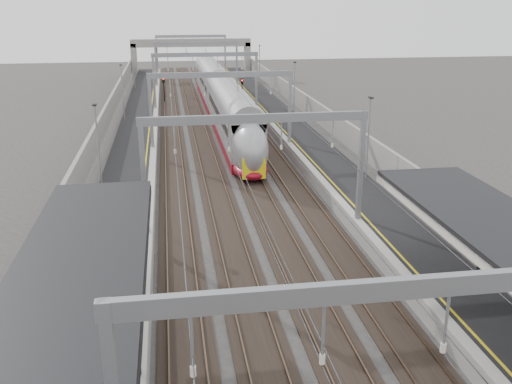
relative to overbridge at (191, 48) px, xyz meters
name	(u,v)px	position (x,y,z in m)	size (l,w,h in m)	color
platform_left	(136,145)	(-8.00, -55.00, -4.81)	(4.00, 120.00, 1.00)	black
platform_right	(300,139)	(8.00, -55.00, -4.81)	(4.00, 120.00, 1.00)	black
tracks	(219,147)	(0.00, -55.00, -5.26)	(11.40, 140.00, 0.20)	black
overhead_line	(212,75)	(0.00, -48.38, 0.83)	(13.00, 140.00, 6.60)	gray
canopy_left	(42,380)	(-8.02, -97.01, -0.22)	(4.40, 30.00, 4.24)	black
overbridge	(191,48)	(0.00, 0.00, 0.00)	(22.00, 2.20, 6.90)	gray
wall_left	(100,135)	(-11.20, -55.00, -3.71)	(0.30, 120.00, 3.20)	gray
wall_right	(331,127)	(11.20, -55.00, -3.71)	(0.30, 120.00, 3.20)	gray
train	(222,103)	(1.50, -43.13, -3.08)	(2.89, 52.72, 4.57)	maroon
signal_green	(164,85)	(-5.20, -28.08, -2.89)	(0.32, 0.32, 3.48)	black
signal_red_near	(230,92)	(3.20, -35.81, -2.89)	(0.32, 0.32, 3.48)	black
signal_red_far	(242,86)	(5.40, -31.10, -2.89)	(0.32, 0.32, 3.48)	black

